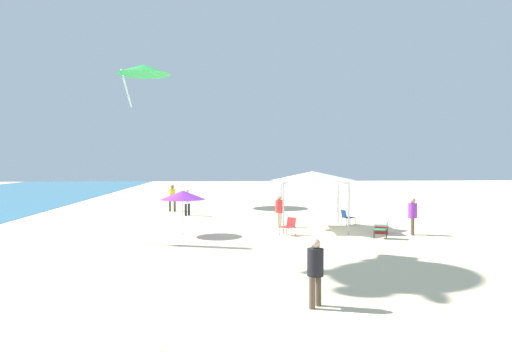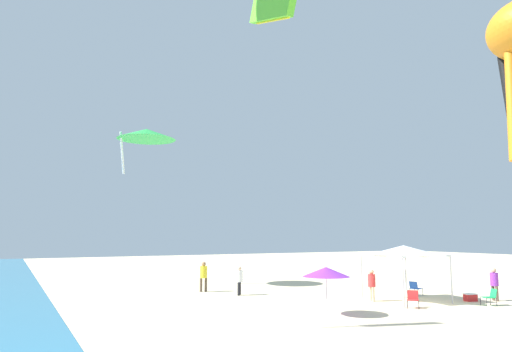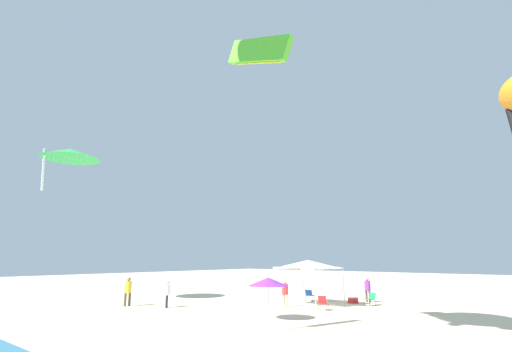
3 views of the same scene
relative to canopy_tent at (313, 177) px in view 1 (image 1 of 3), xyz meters
The scene contains 13 objects.
ground 3.38m from the canopy_tent, behind, with size 120.00×120.00×0.10m, color beige.
canopy_tent is the anchor object (origin of this frame).
beach_umbrella 6.64m from the canopy_tent, 104.53° to the left, with size 2.09×2.09×2.09m.
folding_chair_left_of_tent 3.28m from the canopy_tent, 58.47° to the right, with size 0.66×0.73×0.82m.
folding_chair_facing_ocean 3.27m from the canopy_tent, 142.51° to the left, with size 0.80×0.81×0.82m.
folding_chair_right_of_tent 4.61m from the canopy_tent, 141.62° to the right, with size 0.72×0.78×0.82m.
cooler_box 4.19m from the canopy_tent, 119.83° to the right, with size 0.57×0.71×0.40m.
person_near_umbrella 5.08m from the canopy_tent, 117.40° to the right, with size 0.44×0.41×1.73m.
person_kite_handler 12.01m from the canopy_tent, 42.21° to the left, with size 0.44×0.49×1.84m.
person_by_tent 12.85m from the canopy_tent, 169.16° to the left, with size 0.38×0.38×1.62m.
person_far_stroller 9.38m from the canopy_tent, 47.32° to the left, with size 0.40×0.40×1.66m.
person_beachcomber 2.44m from the canopy_tent, 64.88° to the left, with size 0.43×0.39×1.65m.
kite_delta_green 18.88m from the canopy_tent, 38.39° to the left, with size 5.50×5.49×3.18m.
Camera 1 is at (-21.06, 4.32, 3.40)m, focal length 32.48 mm.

